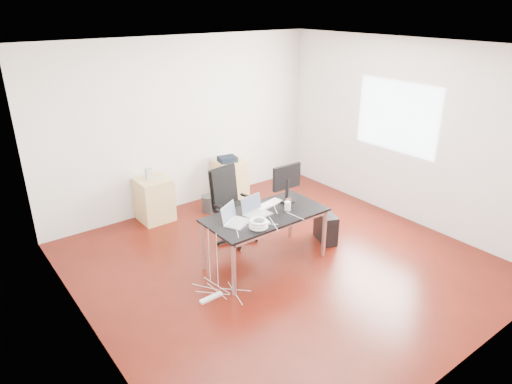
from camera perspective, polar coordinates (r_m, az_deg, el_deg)
room_shell at (r=5.70m, az=3.63°, el=3.51°), size 5.00×5.00×5.00m
desk at (r=5.94m, az=1.18°, el=-3.20°), size 1.60×0.80×0.73m
office_chair at (r=6.58m, az=-3.13°, el=-1.20°), size 0.56×0.58×1.08m
filing_cabinet_left at (r=7.45m, az=-12.59°, el=-0.92°), size 0.50×0.50×0.70m
filing_cabinet_right at (r=8.10m, az=-3.26°, el=1.59°), size 0.50×0.50×0.70m
pc_tower at (r=6.77m, az=8.71°, el=-4.34°), size 0.35×0.49×0.44m
wastebasket at (r=7.68m, az=-5.92°, el=-1.44°), size 0.32×0.32×0.28m
power_strip at (r=5.60m, az=-5.62°, el=-13.01°), size 0.30×0.07×0.04m
laptop_left at (r=5.66m, az=-2.73°, el=-3.37°), size 0.41×0.38×0.23m
laptop_right at (r=5.88m, az=-0.05°, el=-2.30°), size 0.36×0.29×0.23m
monitor at (r=6.23m, az=3.86°, el=1.41°), size 0.45×0.26×0.51m
keyboard at (r=6.16m, az=1.56°, el=-1.57°), size 0.46×0.22×0.02m
cup_white at (r=6.01m, az=3.97°, el=-1.75°), size 0.08×0.08×0.12m
cup_brown at (r=6.14m, az=4.07°, el=-1.31°), size 0.09×0.09×0.10m
cable_coil at (r=5.54m, az=0.31°, el=-4.01°), size 0.24×0.24×0.11m
power_adapter at (r=5.66m, az=1.35°, el=-3.86°), size 0.09×0.09×0.03m
speaker at (r=7.30m, az=-13.28°, el=2.23°), size 0.09×0.08×0.18m
navy_garment at (r=7.93m, az=-3.59°, el=4.13°), size 0.34×0.29×0.09m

